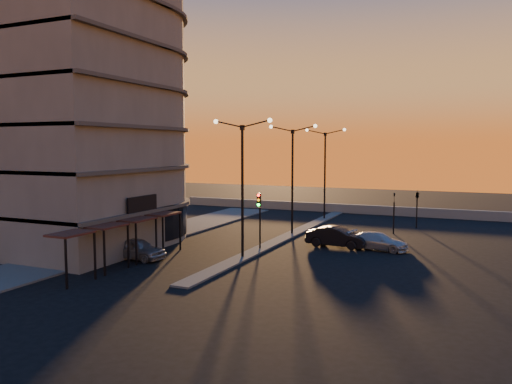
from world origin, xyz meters
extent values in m
plane|color=black|center=(0.00, 0.00, 0.00)|extent=(120.00, 120.00, 0.00)
cube|color=#4D4D4A|center=(-10.50, 4.00, 0.06)|extent=(5.00, 40.00, 0.12)
cube|color=#4D4D4A|center=(0.00, 10.00, 0.06)|extent=(1.20, 36.00, 0.12)
cube|color=gray|center=(2.00, 26.00, 0.50)|extent=(44.00, 0.50, 1.00)
cylinder|color=#625E56|center=(-14.00, 2.00, 12.50)|extent=(14.00, 14.00, 25.00)
cube|color=#625E56|center=(-14.00, -3.00, 12.50)|extent=(14.00, 10.00, 25.00)
cylinder|color=black|center=(-14.00, 2.00, 1.60)|extent=(14.16, 14.16, 2.40)
cube|color=black|center=(-6.80, -2.00, 3.60)|extent=(0.15, 3.20, 1.20)
cylinder|color=black|center=(0.00, 0.00, 4.50)|extent=(0.18, 0.18, 9.00)
cube|color=black|center=(0.00, 0.00, 8.90)|extent=(0.25, 0.25, 0.35)
sphere|color=#FFE5B2|center=(-2.00, 0.00, 9.35)|extent=(0.32, 0.32, 0.32)
sphere|color=#FFE5B2|center=(2.00, 0.00, 9.35)|extent=(0.32, 0.32, 0.32)
cylinder|color=black|center=(0.00, 10.00, 4.50)|extent=(0.18, 0.18, 9.00)
cube|color=black|center=(0.00, 10.00, 8.90)|extent=(0.25, 0.25, 0.35)
sphere|color=#FFE5B2|center=(-2.00, 10.00, 9.35)|extent=(0.32, 0.32, 0.32)
sphere|color=#FFE5B2|center=(2.00, 10.00, 9.35)|extent=(0.32, 0.32, 0.32)
cylinder|color=black|center=(0.00, 20.00, 4.50)|extent=(0.18, 0.18, 9.00)
cube|color=black|center=(0.00, 20.00, 8.90)|extent=(0.25, 0.25, 0.35)
sphere|color=#FFE5B2|center=(-2.00, 20.00, 9.35)|extent=(0.32, 0.32, 0.32)
sphere|color=#FFE5B2|center=(2.00, 20.00, 9.35)|extent=(0.32, 0.32, 0.32)
cylinder|color=black|center=(0.00, 3.00, 1.60)|extent=(0.12, 0.12, 3.20)
cube|color=black|center=(0.00, 2.82, 3.75)|extent=(0.28, 0.16, 1.00)
sphere|color=#FF0C05|center=(0.00, 2.72, 4.10)|extent=(0.20, 0.20, 0.20)
sphere|color=orange|center=(0.00, 2.72, 3.75)|extent=(0.20, 0.20, 0.20)
sphere|color=#0CFF26|center=(0.00, 2.72, 3.40)|extent=(0.20, 0.20, 0.20)
cylinder|color=black|center=(8.00, 14.00, 1.40)|extent=(0.12, 0.12, 2.80)
imported|color=black|center=(8.00, 14.00, 3.20)|extent=(0.13, 0.16, 0.80)
cylinder|color=black|center=(9.50, 18.00, 1.40)|extent=(0.12, 0.12, 2.80)
imported|color=black|center=(9.50, 18.00, 3.20)|extent=(0.42, 1.99, 0.80)
imported|color=#96999D|center=(-6.50, -3.19, 0.73)|extent=(4.37, 1.99, 1.46)
imported|color=black|center=(4.92, 6.40, 0.77)|extent=(4.74, 1.83, 1.54)
imported|color=#B0B4B9|center=(8.00, 6.60, 0.65)|extent=(4.69, 2.49, 1.29)
camera|label=1|loc=(14.50, -30.40, 7.65)|focal=35.00mm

